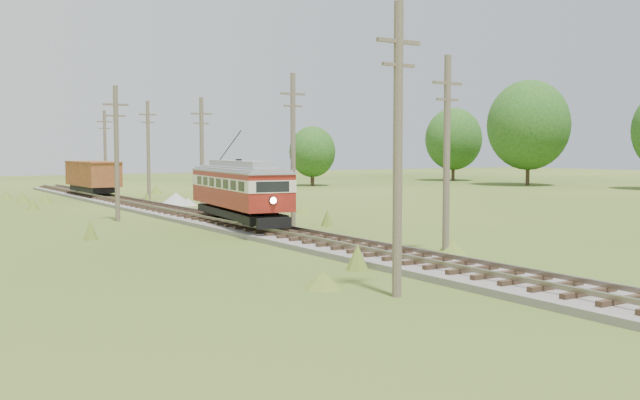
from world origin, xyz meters
TOP-DOWN VIEW (x-y plane):
  - railbed_main at (0.00, 34.00)m, footprint 3.60×96.00m
  - streetcar at (-0.00, 31.67)m, footprint 4.09×11.26m
  - gondola at (0.00, 62.86)m, footprint 3.10×8.90m
  - gravel_pile at (3.61, 50.53)m, footprint 2.86×3.03m
  - utility_pole_r_2 at (3.30, 18.00)m, footprint 1.60×0.30m
  - utility_pole_r_3 at (3.20, 31.00)m, footprint 1.60×0.30m
  - utility_pole_r_4 at (3.00, 44.00)m, footprint 1.60×0.30m
  - utility_pole_r_5 at (3.40, 57.00)m, footprint 1.60×0.30m
  - utility_pole_r_6 at (3.20, 70.00)m, footprint 1.60×0.30m
  - utility_pole_l_a at (-4.20, 12.00)m, footprint 1.60×0.30m
  - utility_pole_l_b at (-4.50, 40.00)m, footprint 1.60×0.30m
  - tree_right_4 at (54.00, 58.00)m, footprint 10.50×10.50m
  - tree_right_5 at (56.00, 74.00)m, footprint 8.40×8.40m
  - tree_mid_b at (30.00, 72.00)m, footprint 5.88×5.88m

SIDE VIEW (x-z plane):
  - railbed_main at x=0.00m, z-range -0.09..0.48m
  - gravel_pile at x=3.61m, z-range -0.03..1.01m
  - gondola at x=0.00m, z-range 0.68..3.61m
  - streetcar at x=0.00m, z-range -0.12..4.97m
  - utility_pole_r_4 at x=3.00m, z-range 0.12..8.52m
  - tree_mid_b at x=30.00m, z-range 0.54..8.12m
  - utility_pole_r_2 at x=3.30m, z-range 0.12..8.72m
  - utility_pole_l_b at x=-4.50m, z-range 0.12..8.72m
  - utility_pole_r_6 at x=3.20m, z-range 0.12..8.82m
  - utility_pole_r_5 at x=3.40m, z-range 0.13..9.03m
  - utility_pole_r_3 at x=3.20m, z-range 0.13..9.13m
  - utility_pole_l_a at x=-4.20m, z-range 0.13..9.13m
  - tree_right_5 at x=56.00m, z-range 0.78..11.60m
  - tree_right_4 at x=54.00m, z-range 0.98..14.51m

